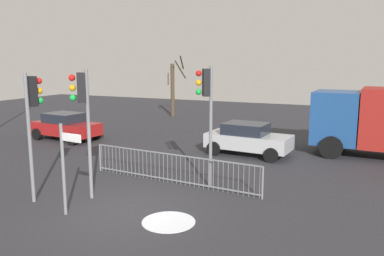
{
  "coord_description": "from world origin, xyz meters",
  "views": [
    {
      "loc": [
        6.06,
        -9.05,
        4.3
      ],
      "look_at": [
        0.65,
        3.02,
        2.0
      ],
      "focal_mm": 36.46,
      "sensor_mm": 36.0,
      "label": 1
    }
  ],
  "objects_px": {
    "car_red_trailing": "(66,126)",
    "direction_sign_post": "(65,164)",
    "traffic_light_rear_right": "(32,108)",
    "bare_tree_left": "(173,88)",
    "traffic_light_foreground_left": "(82,105)",
    "car_silver_near": "(248,138)",
    "traffic_light_foreground_right": "(207,99)"
  },
  "relations": [
    {
      "from": "traffic_light_foreground_left",
      "to": "car_red_trailing",
      "type": "bearing_deg",
      "value": 1.95
    },
    {
      "from": "traffic_light_rear_right",
      "to": "bare_tree_left",
      "type": "height_order",
      "value": "bare_tree_left"
    },
    {
      "from": "car_red_trailing",
      "to": "bare_tree_left",
      "type": "distance_m",
      "value": 10.71
    },
    {
      "from": "car_silver_near",
      "to": "bare_tree_left",
      "type": "height_order",
      "value": "bare_tree_left"
    },
    {
      "from": "traffic_light_foreground_right",
      "to": "car_silver_near",
      "type": "distance_m",
      "value": 5.63
    },
    {
      "from": "car_red_trailing",
      "to": "bare_tree_left",
      "type": "xyz_separation_m",
      "value": [
        1.28,
        10.54,
        1.47
      ]
    },
    {
      "from": "traffic_light_foreground_left",
      "to": "direction_sign_post",
      "type": "height_order",
      "value": "traffic_light_foreground_left"
    },
    {
      "from": "bare_tree_left",
      "to": "traffic_light_foreground_left",
      "type": "bearing_deg",
      "value": -71.7
    },
    {
      "from": "traffic_light_foreground_right",
      "to": "direction_sign_post",
      "type": "xyz_separation_m",
      "value": [
        -2.66,
        -3.82,
        -1.56
      ]
    },
    {
      "from": "traffic_light_rear_right",
      "to": "bare_tree_left",
      "type": "distance_m",
      "value": 18.82
    },
    {
      "from": "car_red_trailing",
      "to": "direction_sign_post",
      "type": "bearing_deg",
      "value": -41.75
    },
    {
      "from": "traffic_light_foreground_left",
      "to": "car_red_trailing",
      "type": "xyz_separation_m",
      "value": [
        -7.07,
        6.98,
        -2.2
      ]
    },
    {
      "from": "traffic_light_foreground_right",
      "to": "traffic_light_rear_right",
      "type": "distance_m",
      "value": 5.41
    },
    {
      "from": "traffic_light_rear_right",
      "to": "direction_sign_post",
      "type": "distance_m",
      "value": 2.23
    },
    {
      "from": "car_silver_near",
      "to": "bare_tree_left",
      "type": "xyz_separation_m",
      "value": [
        -8.79,
        9.82,
        1.47
      ]
    },
    {
      "from": "car_red_trailing",
      "to": "traffic_light_foreground_left",
      "type": "bearing_deg",
      "value": -38.34
    },
    {
      "from": "car_red_trailing",
      "to": "bare_tree_left",
      "type": "bearing_deg",
      "value": 89.33
    },
    {
      "from": "traffic_light_rear_right",
      "to": "direction_sign_post",
      "type": "relative_size",
      "value": 1.51
    },
    {
      "from": "traffic_light_rear_right",
      "to": "bare_tree_left",
      "type": "xyz_separation_m",
      "value": [
        -4.52,
        18.25,
        -0.66
      ]
    },
    {
      "from": "traffic_light_rear_right",
      "to": "bare_tree_left",
      "type": "relative_size",
      "value": 0.84
    },
    {
      "from": "traffic_light_foreground_right",
      "to": "direction_sign_post",
      "type": "relative_size",
      "value": 1.59
    },
    {
      "from": "direction_sign_post",
      "to": "car_silver_near",
      "type": "distance_m",
      "value": 9.38
    },
    {
      "from": "traffic_light_foreground_right",
      "to": "traffic_light_rear_right",
      "type": "height_order",
      "value": "traffic_light_foreground_right"
    },
    {
      "from": "traffic_light_foreground_left",
      "to": "bare_tree_left",
      "type": "height_order",
      "value": "bare_tree_left"
    },
    {
      "from": "traffic_light_foreground_right",
      "to": "car_red_trailing",
      "type": "distance_m",
      "value": 11.27
    },
    {
      "from": "traffic_light_foreground_left",
      "to": "car_silver_near",
      "type": "distance_m",
      "value": 8.54
    },
    {
      "from": "traffic_light_foreground_right",
      "to": "direction_sign_post",
      "type": "height_order",
      "value": "traffic_light_foreground_right"
    },
    {
      "from": "traffic_light_rear_right",
      "to": "car_silver_near",
      "type": "height_order",
      "value": "traffic_light_rear_right"
    },
    {
      "from": "traffic_light_foreground_right",
      "to": "traffic_light_rear_right",
      "type": "bearing_deg",
      "value": 94.28
    },
    {
      "from": "direction_sign_post",
      "to": "car_red_trailing",
      "type": "distance_m",
      "value": 11.14
    },
    {
      "from": "direction_sign_post",
      "to": "bare_tree_left",
      "type": "bearing_deg",
      "value": 115.21
    },
    {
      "from": "traffic_light_foreground_left",
      "to": "car_silver_near",
      "type": "xyz_separation_m",
      "value": [
        3.0,
        7.69,
        -2.2
      ]
    }
  ]
}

